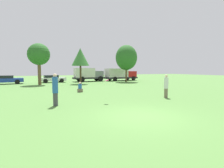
{
  "coord_description": "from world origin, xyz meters",
  "views": [
    {
      "loc": [
        -4.58,
        -6.64,
        2.19
      ],
      "look_at": [
        0.75,
        4.89,
        1.13
      ],
      "focal_mm": 27.73,
      "sensor_mm": 36.0,
      "label": 1
    }
  ],
  "objects": [
    {
      "name": "ground_plane",
      "position": [
        0.0,
        0.0,
        0.0
      ],
      "size": [
        120.0,
        120.0,
        0.0
      ],
      "primitive_type": "plane",
      "color": "#54843D"
    },
    {
      "name": "frisbee",
      "position": [
        -0.11,
        3.82,
        1.48
      ],
      "size": [
        0.29,
        0.29,
        0.13
      ],
      "color": "#F21E72"
    },
    {
      "name": "parked_car_blue",
      "position": [
        -8.16,
        23.71,
        0.7
      ],
      "size": [
        4.61,
        2.04,
        1.3
      ],
      "rotation": [
        0.0,
        0.0,
        0.04
      ],
      "color": "#1E389E",
      "rests_on": "ground"
    },
    {
      "name": "parked_car_white",
      "position": [
        -1.45,
        24.21,
        0.67
      ],
      "size": [
        4.2,
        2.08,
        1.25
      ],
      "rotation": [
        0.0,
        0.0,
        0.04
      ],
      "color": "silver",
      "rests_on": "ground"
    },
    {
      "name": "person_catcher",
      "position": [
        4.85,
        3.73,
        0.91
      ],
      "size": [
        0.32,
        0.32,
        1.8
      ],
      "rotation": [
        0.0,
        0.0,
        3.09
      ],
      "color": "#726651",
      "rests_on": "ground"
    },
    {
      "name": "tree_2",
      "position": [
        2.1,
        19.16,
        4.05
      ],
      "size": [
        2.62,
        2.62,
        5.39
      ],
      "color": "#473323",
      "rests_on": "ground"
    },
    {
      "name": "delivery_truck_red",
      "position": [
        11.31,
        23.94,
        1.29
      ],
      "size": [
        6.79,
        2.68,
        2.38
      ],
      "rotation": [
        0.0,
        0.0,
        0.04
      ],
      "color": "#2D2D33",
      "rests_on": "ground"
    },
    {
      "name": "tree_1",
      "position": [
        -3.61,
        20.15,
        4.29
      ],
      "size": [
        3.07,
        3.07,
        5.88
      ],
      "color": "brown",
      "rests_on": "ground"
    },
    {
      "name": "tree_3",
      "position": [
        10.7,
        20.33,
        4.29
      ],
      "size": [
        3.8,
        3.8,
        6.5
      ],
      "color": "brown",
      "rests_on": "ground"
    },
    {
      "name": "bystander_sitting",
      "position": [
        -0.38,
        9.86,
        0.4
      ],
      "size": [
        0.47,
        0.39,
        0.99
      ],
      "color": "#726651",
      "rests_on": "ground"
    },
    {
      "name": "person_thrower",
      "position": [
        -3.35,
        4.16,
        0.99
      ],
      "size": [
        0.33,
        0.33,
        1.95
      ],
      "rotation": [
        0.0,
        0.0,
        -0.05
      ],
      "color": "#3F3F47",
      "rests_on": "ground"
    },
    {
      "name": "delivery_truck_grey",
      "position": [
        4.79,
        24.17,
        1.34
      ],
      "size": [
        5.73,
        2.39,
        2.45
      ],
      "rotation": [
        0.0,
        0.0,
        0.04
      ],
      "color": "#2D2D33",
      "rests_on": "ground"
    }
  ]
}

